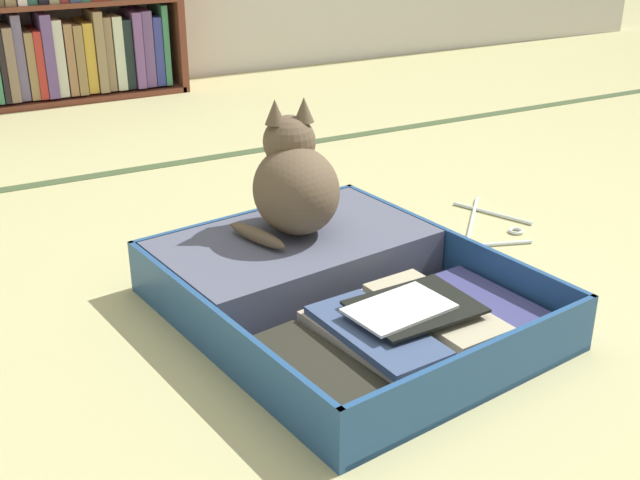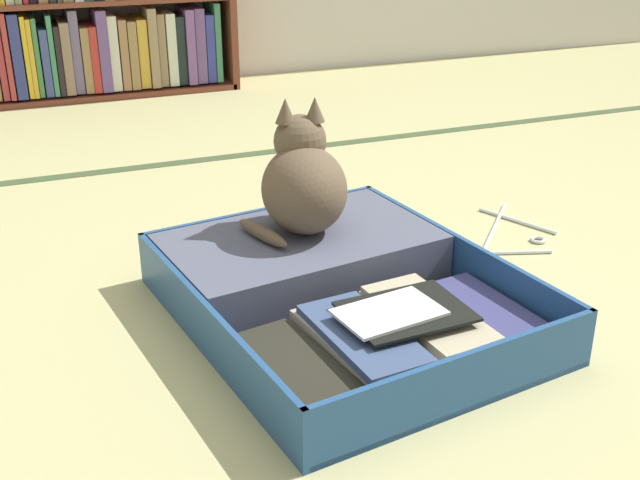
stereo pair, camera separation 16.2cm
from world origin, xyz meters
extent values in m
plane|color=tan|center=(0.00, 0.00, 0.00)|extent=(10.00, 10.00, 0.00)
cube|color=#3F5231|center=(0.00, 1.21, 0.00)|extent=(4.80, 0.05, 0.00)
cube|color=brown|center=(-0.34, 2.26, 0.01)|extent=(1.20, 0.25, 0.02)
cube|color=brown|center=(-0.34, 2.26, 0.40)|extent=(1.17, 0.25, 0.02)
cube|color=#AB353D|center=(-0.70, 2.25, 0.19)|extent=(0.02, 0.21, 0.32)
cube|color=#B23C37|center=(-0.68, 2.25, 0.21)|extent=(0.02, 0.21, 0.34)
cube|color=navy|center=(-0.64, 2.25, 0.20)|extent=(0.04, 0.21, 0.34)
cube|color=yellow|center=(-0.61, 2.25, 0.20)|extent=(0.02, 0.21, 0.33)
cube|color=gold|center=(-0.59, 2.25, 0.19)|extent=(0.02, 0.21, 0.32)
cube|color=#44884D|center=(-0.56, 2.26, 0.19)|extent=(0.02, 0.21, 0.32)
cube|color=#3D4C8B|center=(-0.53, 2.25, 0.17)|extent=(0.03, 0.21, 0.27)
cube|color=#3E8B62|center=(-0.51, 2.25, 0.20)|extent=(0.02, 0.21, 0.33)
cube|color=black|center=(-0.48, 2.25, 0.18)|extent=(0.02, 0.21, 0.28)
cube|color=#8E745E|center=(-0.45, 2.25, 0.18)|extent=(0.04, 0.21, 0.30)
cube|color=slate|center=(-0.41, 2.26, 0.20)|extent=(0.04, 0.21, 0.34)
cube|color=#9A7C4F|center=(-0.37, 2.26, 0.17)|extent=(0.03, 0.21, 0.27)
cube|color=red|center=(-0.34, 2.25, 0.17)|extent=(0.03, 0.21, 0.27)
cube|color=#694D8E|center=(-0.30, 2.25, 0.20)|extent=(0.04, 0.21, 0.34)
cube|color=silver|center=(-0.26, 2.25, 0.19)|extent=(0.04, 0.21, 0.31)
cube|color=#A47852|center=(-0.22, 2.25, 0.18)|extent=(0.03, 0.21, 0.29)
cube|color=#9A7C4C|center=(-0.18, 2.25, 0.18)|extent=(0.04, 0.21, 0.28)
cube|color=gold|center=(-0.13, 2.26, 0.18)|extent=(0.04, 0.21, 0.29)
cube|color=#99835E|center=(-0.09, 2.25, 0.20)|extent=(0.04, 0.21, 0.33)
cube|color=#947857|center=(-0.05, 2.26, 0.19)|extent=(0.03, 0.21, 0.31)
cube|color=silver|center=(-0.01, 2.26, 0.19)|extent=(0.04, 0.21, 0.31)
cube|color=#1C2728|center=(0.03, 2.26, 0.18)|extent=(0.04, 0.21, 0.29)
cube|color=#7B5295|center=(0.07, 2.25, 0.19)|extent=(0.04, 0.21, 0.32)
cube|color=#6B4E89|center=(0.12, 2.26, 0.19)|extent=(0.04, 0.21, 0.32)
cube|color=#353E96|center=(0.16, 2.26, 0.18)|extent=(0.04, 0.21, 0.29)
cube|color=#3B7D58|center=(0.19, 2.26, 0.20)|extent=(0.03, 0.21, 0.34)
cube|color=#234C83|center=(-0.08, -0.14, 0.01)|extent=(0.68, 0.47, 0.01)
cube|color=#234C83|center=(-0.06, -0.33, 0.06)|extent=(0.62, 0.10, 0.12)
cube|color=#234C83|center=(-0.39, -0.19, 0.06)|extent=(0.07, 0.38, 0.12)
cube|color=#234C83|center=(0.22, -0.10, 0.06)|extent=(0.07, 0.38, 0.12)
cube|color=#51515E|center=(-0.08, -0.14, 0.02)|extent=(0.65, 0.45, 0.01)
cube|color=#234C83|center=(-0.14, 0.24, 0.01)|extent=(0.68, 0.47, 0.01)
cube|color=#234C83|center=(-0.17, 0.43, 0.06)|extent=(0.62, 0.10, 0.12)
cube|color=#234C83|center=(-0.44, 0.20, 0.06)|extent=(0.07, 0.38, 0.12)
cube|color=#234C83|center=(0.16, 0.29, 0.06)|extent=(0.07, 0.38, 0.12)
cube|color=#51515E|center=(-0.14, 0.24, 0.02)|extent=(0.65, 0.45, 0.01)
cylinder|color=black|center=(-0.11, 0.05, 0.02)|extent=(0.60, 0.10, 0.02)
cube|color=#314E69|center=(-0.29, -0.17, 0.03)|extent=(0.19, 0.31, 0.01)
cube|color=slate|center=(-0.30, -0.18, 0.04)|extent=(0.18, 0.31, 0.02)
cube|color=#29281E|center=(-0.30, -0.17, 0.06)|extent=(0.19, 0.32, 0.01)
cube|color=black|center=(-0.15, -0.15, 0.03)|extent=(0.19, 0.34, 0.02)
cube|color=slate|center=(-0.16, -0.16, 0.05)|extent=(0.19, 0.35, 0.02)
cube|color=tan|center=(-0.16, -0.16, 0.07)|extent=(0.18, 0.34, 0.02)
cube|color=#3C4F77|center=(-0.16, -0.15, 0.09)|extent=(0.16, 0.30, 0.02)
cube|color=silver|center=(-0.01, -0.12, 0.03)|extent=(0.18, 0.32, 0.01)
cube|color=#8D6CA0|center=(-0.01, -0.13, 0.04)|extent=(0.18, 0.32, 0.02)
cube|color=silver|center=(-0.01, -0.12, 0.06)|extent=(0.16, 0.33, 0.02)
cube|color=#B6AC8B|center=(-0.01, -0.12, 0.08)|extent=(0.16, 0.31, 0.02)
cube|color=gray|center=(0.14, -0.11, 0.03)|extent=(0.16, 0.30, 0.02)
cube|color=#3B3C71|center=(0.13, -0.11, 0.05)|extent=(0.17, 0.32, 0.02)
cube|color=white|center=(-0.10, -0.13, 0.11)|extent=(0.21, 0.15, 0.01)
cube|color=black|center=(-0.07, -0.13, 0.11)|extent=(0.24, 0.19, 0.01)
cube|color=#52566A|center=(-0.14, 0.24, 0.07)|extent=(0.64, 0.44, 0.11)
cylinder|color=black|center=(-0.34, 0.39, 0.06)|extent=(0.02, 0.02, 0.11)
cylinder|color=black|center=(0.00, 0.44, 0.06)|extent=(0.02, 0.02, 0.11)
cube|color=#359144|center=(0.00, -0.31, 0.08)|extent=(0.03, 0.01, 0.02)
cube|color=white|center=(-0.17, -0.34, 0.02)|extent=(0.02, 0.01, 0.02)
ellipsoid|color=brown|center=(-0.12, 0.27, 0.22)|extent=(0.23, 0.27, 0.20)
ellipsoid|color=brown|center=(-0.11, 0.33, 0.18)|extent=(0.15, 0.11, 0.11)
sphere|color=brown|center=(-0.11, 0.32, 0.32)|extent=(0.12, 0.12, 0.12)
cone|color=brown|center=(-0.08, 0.31, 0.39)|extent=(0.05, 0.05, 0.06)
cone|color=brown|center=(-0.14, 0.32, 0.39)|extent=(0.05, 0.05, 0.06)
sphere|color=gold|center=(-0.08, 0.36, 0.32)|extent=(0.02, 0.02, 0.02)
sphere|color=gold|center=(-0.12, 0.37, 0.32)|extent=(0.02, 0.02, 0.02)
ellipsoid|color=brown|center=(-0.23, 0.25, 0.14)|extent=(0.08, 0.18, 0.03)
cylinder|color=silver|center=(0.42, 0.32, 0.01)|extent=(0.30, 0.33, 0.01)
cylinder|color=silver|center=(0.53, 0.36, 0.01)|extent=(0.10, 0.23, 0.01)
cylinder|color=silver|center=(0.39, 0.20, 0.01)|extent=(0.23, 0.08, 0.01)
torus|color=silver|center=(0.51, 0.24, 0.01)|extent=(0.06, 0.06, 0.01)
camera|label=1|loc=(-0.86, -1.24, 0.84)|focal=44.98mm
camera|label=2|loc=(-0.71, -1.31, 0.84)|focal=44.98mm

